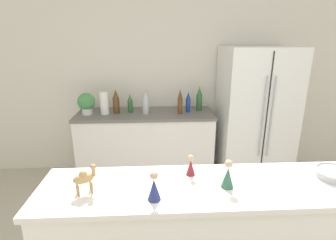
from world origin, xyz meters
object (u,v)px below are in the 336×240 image
camel_figurine (85,177)px  back_bottle_4 (188,102)px  wise_man_figurine_blue (228,176)px  wise_man_figurine_purple (191,166)px  back_bottle_0 (180,102)px  back_bottle_5 (116,102)px  back_bottle_3 (130,103)px  refrigerator (254,116)px  fruit_bowl (335,173)px  back_bottle_2 (199,99)px  back_bottle_1 (146,102)px  wise_man_figurine_crimson (154,188)px  paper_towel_roll (104,103)px  potted_plant (86,103)px

camel_figurine → back_bottle_4: bearing=66.9°
wise_man_figurine_blue → wise_man_figurine_purple: size_ratio=1.27×
back_bottle_0 → wise_man_figurine_blue: 1.85m
wise_man_figurine_blue → camel_figurine: bearing=-179.0°
back_bottle_4 → back_bottle_5: bearing=-179.5°
back_bottle_3 → wise_man_figurine_purple: (0.53, -1.80, 0.02)m
back_bottle_5 → wise_man_figurine_blue: 2.13m
refrigerator → wise_man_figurine_purple: size_ratio=12.58×
back_bottle_5 → back_bottle_4: bearing=0.5°
fruit_bowl → back_bottle_2: bearing=105.5°
back_bottle_1 → wise_man_figurine_crimson: bearing=-87.1°
fruit_bowl → back_bottle_4: bearing=110.3°
back_bottle_5 → back_bottle_2: bearing=3.7°
paper_towel_roll → back_bottle_3: 0.32m
back_bottle_0 → back_bottle_5: bearing=174.8°
back_bottle_1 → wise_man_figurine_purple: 1.74m
potted_plant → back_bottle_1: size_ratio=0.89×
back_bottle_2 → back_bottle_5: (-1.07, -0.07, -0.01)m
refrigerator → back_bottle_4: (-0.85, 0.09, 0.17)m
back_bottle_5 → camel_figurine: bearing=-87.4°
potted_plant → wise_man_figurine_purple: potted_plant is taller
potted_plant → fruit_bowl: potted_plant is taller
camel_figurine → back_bottle_3: bearing=87.5°
back_bottle_2 → back_bottle_5: 1.07m
back_bottle_4 → camel_figurine: back_bottle_4 is taller
back_bottle_3 → wise_man_figurine_purple: bearing=-73.5°
refrigerator → camel_figurine: (-1.68, -1.86, 0.22)m
back_bottle_5 → wise_man_figurine_crimson: bearing=-76.9°
potted_plant → back_bottle_3: (0.53, 0.08, -0.04)m
refrigerator → back_bottle_5: size_ratio=5.55×
potted_plant → back_bottle_1: bearing=-0.8°
refrigerator → fruit_bowl: bearing=-95.3°
back_bottle_5 → back_bottle_1: bearing=-9.2°
back_bottle_2 → wise_man_figurine_purple: back_bottle_2 is taller
back_bottle_2 → fruit_bowl: (0.53, -1.92, -0.05)m
back_bottle_1 → fruit_bowl: (1.23, -1.79, -0.04)m
potted_plant → back_bottle_4: 1.28m
potted_plant → paper_towel_roll: size_ratio=0.99×
potted_plant → wise_man_figurine_blue: potted_plant is taller
back_bottle_3 → wise_man_figurine_blue: size_ratio=1.38×
wise_man_figurine_blue → back_bottle_3: bearing=110.4°
refrigerator → fruit_bowl: (-0.17, -1.77, 0.15)m
camel_figurine → wise_man_figurine_blue: 0.81m
potted_plant → back_bottle_2: back_bottle_2 is taller
back_bottle_2 → back_bottle_5: bearing=-176.3°
wise_man_figurine_blue → back_bottle_5: bearing=115.0°
back_bottle_2 → camel_figurine: back_bottle_2 is taller
back_bottle_0 → back_bottle_4: bearing=35.6°
back_bottle_0 → camel_figurine: 2.00m
paper_towel_roll → back_bottle_2: bearing=5.5°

